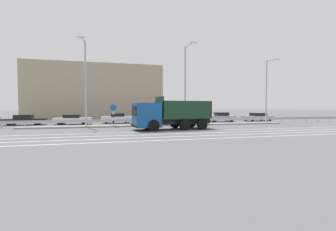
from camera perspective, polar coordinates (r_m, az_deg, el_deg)
The scene contains 21 objects.
ground_plane at distance 23.45m, azimuth 0.79°, elevation -3.19°, with size 320.00×320.00×0.00m, color #565659.
lane_strip_0 at distance 20.37m, azimuth 2.53°, elevation -3.99°, with size 55.69×0.16×0.01m, color silver.
lane_strip_1 at distance 18.54m, azimuth 4.26°, elevation -4.60°, with size 55.69×0.16×0.01m, color silver.
lane_strip_2 at distance 16.99m, azimuth 6.05°, elevation -5.23°, with size 55.69×0.16×0.01m, color silver.
lane_strip_3 at distance 15.54m, azimuth 8.06°, elevation -5.92°, with size 55.69×0.16×0.01m, color silver.
median_island at distance 26.12m, azimuth -0.80°, elevation -2.45°, with size 30.63×1.10×0.18m, color gray.
median_guardrail at distance 27.09m, azimuth -1.31°, elevation -1.27°, with size 55.69×0.09×0.78m.
dump_truck at distance 21.63m, azimuth -1.54°, elevation -0.23°, with size 7.84×3.41×3.18m.
median_road_sign at distance 25.34m, azimuth -13.72°, elevation 0.25°, with size 0.83×0.16×2.53m.
street_lamp_1 at distance 25.38m, azimuth -20.30°, elevation 8.54°, with size 0.71×2.24×9.16m.
street_lamp_2 at distance 26.74m, azimuth 4.55°, elevation 8.66°, with size 0.71×2.62×9.37m.
street_lamp_3 at distance 32.03m, azimuth 23.88°, elevation 6.26°, with size 0.71×1.89×8.28m.
parked_car_1 at distance 32.33m, azimuth -32.59°, elevation -0.91°, with size 4.62×2.20×1.26m.
parked_car_2 at distance 30.85m, azimuth -22.99°, elevation -0.87°, with size 4.50×1.91×1.24m.
parked_car_3 at distance 30.99m, azimuth -12.76°, elevation -0.65°, with size 4.17×1.99×1.36m.
parked_car_4 at distance 31.05m, azimuth -4.36°, elevation -0.53°, with size 4.02×2.00×1.46m.
parked_car_5 at distance 32.19m, azimuth 4.95°, elevation -0.57°, with size 4.76×1.83×1.27m.
parked_car_6 at distance 34.41m, azimuth 13.25°, elevation -0.37°, with size 4.37×2.10×1.40m.
parked_car_7 at distance 38.25m, azimuth 21.79°, elevation -0.29°, with size 4.94×2.18×1.27m.
background_building_0 at distance 43.49m, azimuth -17.40°, elevation 5.37°, with size 22.18×10.78×9.42m, color tan.
church_tower at distance 53.63m, azimuth -6.03°, elevation 5.66°, with size 3.60×3.60×12.15m.
Camera 1 is at (-6.06, -22.55, 2.17)m, focal length 24.00 mm.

